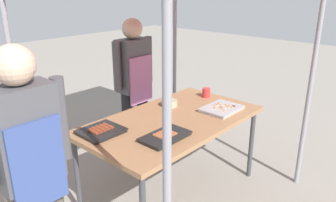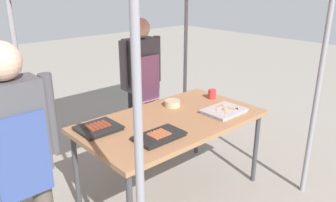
# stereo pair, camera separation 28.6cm
# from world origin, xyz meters

# --- Properties ---
(ground_plane) EXTENTS (18.00, 18.00, 0.00)m
(ground_plane) POSITION_xyz_m (0.00, 0.00, 0.00)
(ground_plane) COLOR gray
(stall_table) EXTENTS (1.60, 0.90, 0.75)m
(stall_table) POSITION_xyz_m (0.00, 0.00, 0.70)
(stall_table) COLOR #9E724C
(stall_table) RESTS_ON ground
(tray_grilled_sausages) EXTENTS (0.38, 0.22, 0.05)m
(tray_grilled_sausages) POSITION_xyz_m (-0.33, -0.22, 0.77)
(tray_grilled_sausages) COLOR black
(tray_grilled_sausages) RESTS_ON stall_table
(tray_meat_skewers) EXTENTS (0.37, 0.28, 0.04)m
(tray_meat_skewers) POSITION_xyz_m (0.45, -0.21, 0.77)
(tray_meat_skewers) COLOR #ADADB2
(tray_meat_skewers) RESTS_ON stall_table
(tray_pork_links) EXTENTS (0.32, 0.28, 0.05)m
(tray_pork_links) POSITION_xyz_m (-0.59, 0.22, 0.77)
(tray_pork_links) COLOR black
(tray_pork_links) RESTS_ON stall_table
(condiment_bowl) EXTENTS (0.15, 0.15, 0.06)m
(condiment_bowl) POSITION_xyz_m (0.21, 0.22, 0.78)
(condiment_bowl) COLOR #BFB28C
(condiment_bowl) RESTS_ON stall_table
(drink_cup_near_edge) EXTENTS (0.08, 0.08, 0.09)m
(drink_cup_near_edge) POSITION_xyz_m (0.66, 0.12, 0.80)
(drink_cup_near_edge) COLOR red
(drink_cup_near_edge) RESTS_ON stall_table
(vendor_woman) EXTENTS (0.52, 0.22, 1.53)m
(vendor_woman) POSITION_xyz_m (0.27, 0.77, 0.90)
(vendor_woman) COLOR black
(vendor_woman) RESTS_ON ground
(customer_nearby) EXTENTS (0.52, 0.23, 1.58)m
(customer_nearby) POSITION_xyz_m (-1.30, -0.09, 0.93)
(customer_nearby) COLOR #595147
(customer_nearby) RESTS_ON ground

